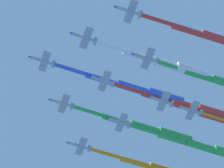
# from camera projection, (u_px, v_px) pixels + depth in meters

# --- Properties ---
(jet_lead) EXTENTS (53.06, 29.59, 3.98)m
(jet_lead) POSITION_uv_depth(u_px,v_px,m) (135.00, 88.00, 190.07)
(jet_lead) COLOR #9EA3AD
(jet_port_inner) EXTENTS (45.94, 26.57, 3.94)m
(jet_port_inner) POSITION_uv_depth(u_px,v_px,m) (165.00, 63.00, 183.19)
(jet_port_inner) COLOR #9EA3AD
(jet_starboard_inner) EXTENTS (51.10, 28.83, 3.98)m
(jet_starboard_inner) POSITION_uv_depth(u_px,v_px,m) (147.00, 128.00, 196.96)
(jet_starboard_inner) COLOR #9EA3AD
(jet_port_mid) EXTENTS (49.58, 27.64, 3.89)m
(jet_port_mid) POSITION_uv_depth(u_px,v_px,m) (186.00, 105.00, 191.62)
(jet_port_mid) COLOR #9EA3AD
(jet_starboard_mid) EXTENTS (50.02, 27.37, 3.97)m
(jet_starboard_mid) POSITION_uv_depth(u_px,v_px,m) (218.00, 38.00, 178.36)
(jet_starboard_mid) COLOR #9EA3AD
(jet_trail_port) EXTENTS (51.08, 28.85, 3.92)m
(jet_trail_port) POSITION_uv_depth(u_px,v_px,m) (202.00, 146.00, 198.66)
(jet_trail_port) COLOR #9EA3AD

